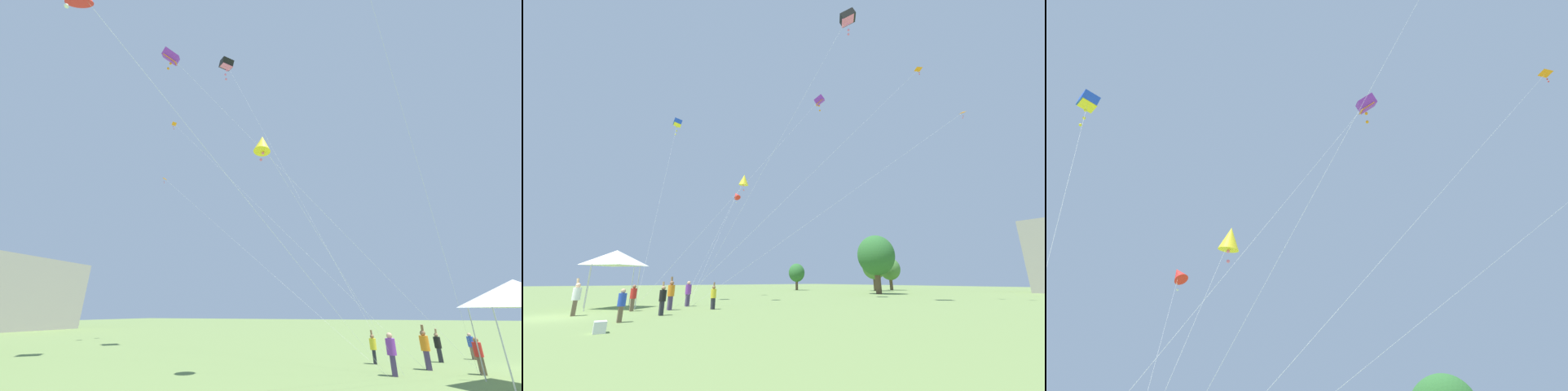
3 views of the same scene
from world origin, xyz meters
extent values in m
plane|color=olive|center=(0.00, 0.00, 0.00)|extent=(220.00, 220.00, 0.00)
cylinder|color=brown|center=(-8.38, 36.74, 1.55)|extent=(0.82, 0.82, 3.10)
ellipsoid|color=#2D662D|center=(-8.38, 36.74, 5.46)|extent=(5.55, 4.99, 5.83)
cylinder|color=brown|center=(-29.05, 37.37, 0.96)|extent=(0.51, 0.51, 1.93)
ellipsoid|color=#2D662D|center=(-29.05, 37.37, 3.39)|extent=(3.45, 3.10, 3.62)
cylinder|color=brown|center=(-17.17, 46.82, 1.25)|extent=(0.66, 0.66, 2.50)
ellipsoid|color=#477A38|center=(-17.17, 46.82, 4.40)|extent=(4.48, 4.03, 4.70)
cylinder|color=brown|center=(-18.17, 52.87, 1.17)|extent=(0.62, 0.62, 2.34)
ellipsoid|color=#477A38|center=(-18.17, 52.87, 4.12)|extent=(4.19, 3.77, 4.40)
cylinder|color=#B7B7BC|center=(-5.97, 1.53, 1.46)|extent=(0.05, 0.05, 2.91)
cylinder|color=#B7B7BC|center=(-3.06, 1.53, 1.46)|extent=(0.05, 0.05, 2.91)
cylinder|color=#B7B7BC|center=(-5.97, 4.44, 1.46)|extent=(0.05, 0.05, 2.91)
cylinder|color=#B7B7BC|center=(-3.06, 4.44, 1.46)|extent=(0.05, 0.05, 2.91)
pyramid|color=white|center=(-4.52, 2.99, 3.46)|extent=(3.23, 3.23, 1.09)
cube|color=white|center=(6.74, 1.95, 0.21)|extent=(0.49, 0.41, 0.41)
cube|color=brown|center=(3.93, 2.86, 0.35)|extent=(0.34, 0.19, 0.71)
cylinder|color=blue|center=(3.93, 2.86, 1.00)|extent=(0.35, 0.35, 0.58)
sphere|color=tan|center=(3.93, 2.86, 1.39)|extent=(0.22, 0.22, 0.22)
cube|color=brown|center=(-0.41, 1.02, 0.41)|extent=(0.39, 0.21, 0.82)
cylinder|color=white|center=(-0.41, 1.02, 1.15)|extent=(0.41, 0.41, 0.67)
sphere|color=tan|center=(-0.41, 1.02, 1.60)|extent=(0.26, 0.26, 0.26)
cylinder|color=tan|center=(-0.43, 0.98, 1.71)|extent=(0.22, 0.24, 0.59)
cube|color=#282833|center=(0.23, 8.76, 0.36)|extent=(0.34, 0.19, 0.72)
cylinder|color=yellow|center=(0.23, 8.76, 1.01)|extent=(0.36, 0.36, 0.59)
sphere|color=#896042|center=(0.23, 8.76, 1.41)|extent=(0.22, 0.22, 0.22)
cylinder|color=#896042|center=(0.23, 8.77, 1.50)|extent=(0.13, 0.14, 0.50)
cube|color=#473860|center=(-3.09, 8.01, 0.43)|extent=(0.41, 0.23, 0.86)
cylinder|color=purple|center=(-3.09, 8.01, 1.21)|extent=(0.43, 0.43, 0.71)
sphere|color=tan|center=(-3.09, 8.01, 1.68)|extent=(0.27, 0.27, 0.27)
cube|color=#282833|center=(2.07, 5.07, 0.37)|extent=(0.35, 0.19, 0.74)
cylinder|color=black|center=(2.07, 5.07, 1.05)|extent=(0.37, 0.37, 0.61)
sphere|color=tan|center=(2.07, 5.07, 1.46)|extent=(0.23, 0.23, 0.23)
cylinder|color=tan|center=(2.04, 5.06, 1.55)|extent=(0.21, 0.18, 0.53)
cube|color=brown|center=(-1.47, 4.04, 0.38)|extent=(0.36, 0.20, 0.75)
cylinder|color=red|center=(-1.47, 4.04, 1.06)|extent=(0.38, 0.38, 0.62)
sphere|color=#896042|center=(-1.47, 4.04, 1.48)|extent=(0.24, 0.24, 0.24)
cube|color=#473860|center=(-0.86, 6.21, 0.43)|extent=(0.41, 0.23, 0.87)
cylinder|color=orange|center=(-0.86, 6.21, 1.22)|extent=(0.43, 0.43, 0.72)
sphere|color=#896042|center=(-0.86, 6.21, 1.70)|extent=(0.27, 0.27, 0.27)
cylinder|color=#896042|center=(-0.88, 6.20, 1.81)|extent=(0.23, 0.20, 0.61)
cylinder|color=silver|center=(-4.38, 10.58, 5.97)|extent=(2.74, 5.97, 11.94)
cone|color=yellow|center=(-5.74, 13.56, 11.93)|extent=(1.38, 1.27, 1.24)
sphere|color=pink|center=(-5.75, 13.51, 11.29)|extent=(0.16, 0.16, 0.16)
sphere|color=pink|center=(-5.82, 13.61, 10.84)|extent=(0.16, 0.16, 0.16)
cylinder|color=silver|center=(2.60, 17.76, 12.44)|extent=(6.67, 22.73, 24.88)
pyramid|color=orange|center=(5.92, 29.14, 24.92)|extent=(0.80, 0.65, 0.31)
sphere|color=red|center=(5.92, 29.20, 24.46)|extent=(0.10, 0.10, 0.10)
sphere|color=red|center=(5.97, 29.09, 24.17)|extent=(0.10, 0.10, 0.10)
cylinder|color=silver|center=(-5.46, 5.69, 9.24)|extent=(8.45, 2.98, 18.49)
cube|color=blue|center=(-9.68, 7.17, 18.49)|extent=(1.04, 0.97, 0.71)
cube|color=yellow|center=(-9.68, 7.17, 18.21)|extent=(0.95, 0.83, 0.24)
sphere|color=yellow|center=(-9.63, 7.12, 17.88)|extent=(0.15, 0.15, 0.15)
sphere|color=yellow|center=(-9.68, 7.17, 17.46)|extent=(0.15, 0.15, 0.15)
sphere|color=yellow|center=(-9.73, 7.10, 17.04)|extent=(0.15, 0.15, 0.15)
cylinder|color=silver|center=(-9.53, 12.73, 6.61)|extent=(11.87, 8.89, 13.21)
cone|color=red|center=(-15.46, 17.17, 13.21)|extent=(1.59, 1.33, 1.56)
sphere|color=white|center=(-15.52, 17.11, 12.62)|extent=(0.15, 0.15, 0.15)
sphere|color=white|center=(-15.50, 17.21, 12.21)|extent=(0.15, 0.15, 0.15)
cylinder|color=silver|center=(-2.87, 13.46, 11.98)|extent=(1.94, 18.59, 23.97)
cube|color=purple|center=(-3.84, 22.75, 23.96)|extent=(1.79, 1.79, 1.62)
cube|color=orange|center=(-3.84, 22.75, 23.58)|extent=(1.59, 1.30, 1.03)
sphere|color=orange|center=(-3.84, 22.67, 23.11)|extent=(0.21, 0.21, 0.21)
sphere|color=orange|center=(-3.90, 22.80, 22.52)|extent=(0.21, 0.21, 0.21)
cylinder|color=silver|center=(2.75, 19.93, 9.36)|extent=(11.66, 23.12, 18.73)
pyramid|color=orange|center=(8.58, 31.47, 18.76)|extent=(0.64, 0.50, 0.21)
sphere|color=red|center=(8.54, 31.56, 18.37)|extent=(0.09, 0.09, 0.09)
sphere|color=red|center=(8.50, 31.45, 18.13)|extent=(0.09, 0.09, 0.09)
cylinder|color=silver|center=(0.36, 14.42, 14.82)|extent=(5.96, 12.98, 29.64)
cube|color=black|center=(3.34, 20.90, 29.63)|extent=(2.09, 2.12, 1.41)
cube|color=pink|center=(3.34, 20.90, 29.20)|extent=(1.79, 1.76, 0.66)
sphere|color=pink|center=(3.37, 20.84, 28.66)|extent=(0.24, 0.24, 0.24)
sphere|color=pink|center=(3.31, 20.93, 27.99)|extent=(0.24, 0.24, 0.24)
sphere|color=pink|center=(3.35, 20.83, 27.31)|extent=(0.24, 0.24, 0.24)
camera|label=1|loc=(-19.71, 8.98, 2.73)|focal=20.00mm
camera|label=2|loc=(20.27, 1.10, 1.87)|focal=20.00mm
camera|label=3|loc=(12.16, -0.30, 2.87)|focal=35.00mm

